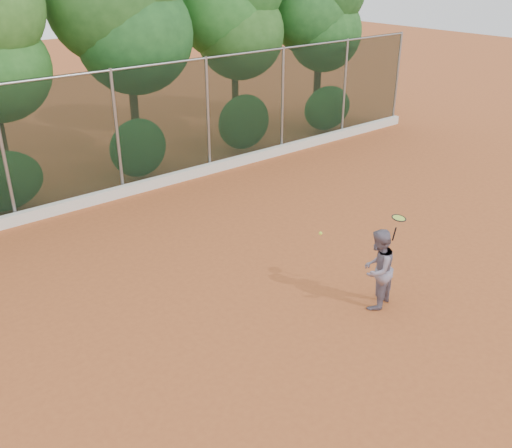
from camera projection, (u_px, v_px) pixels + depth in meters
ground at (288, 297)px, 11.34m from camera, size 80.00×80.00×0.00m
concrete_curb at (126, 190)px, 16.06m from camera, size 24.00×0.20×0.30m
tennis_player at (377, 269)px, 10.74m from camera, size 0.93×0.81×1.61m
chainlink_fence at (117, 130)px, 15.45m from camera, size 24.09×0.09×3.50m
foliage_backdrop at (55, 26)px, 15.43m from camera, size 23.70×3.63×7.55m
tennis_racket at (398, 220)px, 10.48m from camera, size 0.36×0.36×0.52m
tennis_ball_in_flight at (321, 233)px, 9.59m from camera, size 0.06×0.06×0.06m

